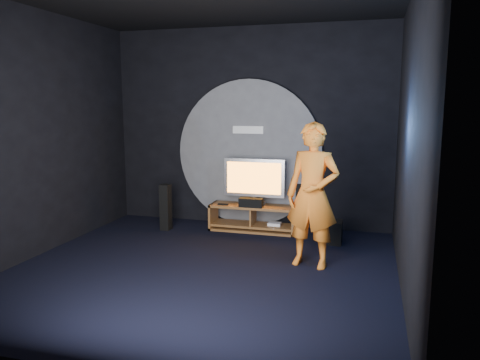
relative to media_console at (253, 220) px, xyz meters
name	(u,v)px	position (x,y,z in m)	size (l,w,h in m)	color
floor	(202,270)	(-0.19, -2.05, -0.19)	(5.00, 5.00, 0.00)	black
back_wall	(250,128)	(-0.19, 0.45, 1.56)	(5.00, 0.04, 3.50)	black
front_wall	(85,161)	(-0.19, -4.55, 1.56)	(5.00, 0.04, 3.50)	black
left_wall	(34,134)	(-2.69, -2.05, 1.56)	(0.04, 5.00, 3.50)	black
right_wall	(409,142)	(2.31, -2.05, 1.56)	(0.04, 5.00, 3.50)	black
wall_disc_panel	(249,153)	(-0.19, 0.39, 1.11)	(2.60, 0.11, 2.60)	#515156
media_console	(253,220)	(0.00, 0.00, 0.00)	(1.49, 0.45, 0.45)	#9C6330
tv	(254,180)	(-0.01, 0.07, 0.69)	(1.06, 0.22, 0.79)	#ADACB3
center_speaker	(251,203)	(-0.01, -0.15, 0.33)	(0.40, 0.15, 0.15)	black
remote	(223,204)	(-0.51, -0.12, 0.27)	(0.18, 0.05, 0.02)	black
tower_speaker_left	(166,207)	(-1.48, -0.34, 0.21)	(0.16, 0.18, 0.80)	black
tower_speaker_right	(301,207)	(0.77, 0.30, 0.21)	(0.16, 0.18, 0.80)	black
subwoofer	(331,232)	(1.36, -0.37, -0.01)	(0.33, 0.33, 0.36)	black
player	(313,195)	(1.18, -1.49, 0.78)	(0.71, 0.47, 1.95)	orange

